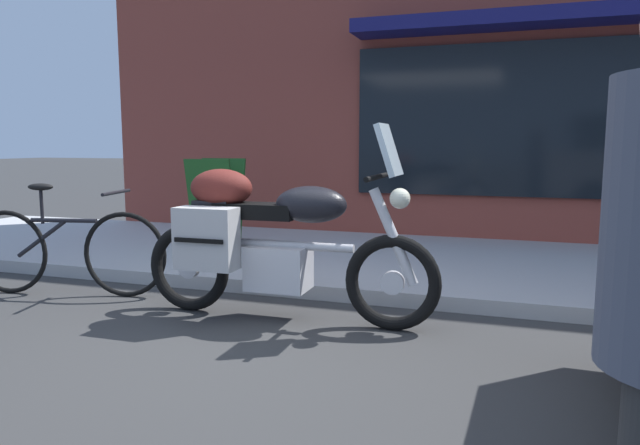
{
  "coord_description": "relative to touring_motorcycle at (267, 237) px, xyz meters",
  "views": [
    {
      "loc": [
        1.61,
        -3.06,
        1.28
      ],
      "look_at": [
        0.23,
        0.99,
        0.7
      ],
      "focal_mm": 32.86,
      "sensor_mm": 36.0,
      "label": 1
    }
  ],
  "objects": [
    {
      "name": "touring_motorcycle",
      "position": [
        0.0,
        0.0,
        0.0
      ],
      "size": [
        2.25,
        0.69,
        1.41
      ],
      "color": "black",
      "rests_on": "ground_plane"
    },
    {
      "name": "sandwich_board_sign",
      "position": [
        -1.5,
        1.99,
        0.01
      ],
      "size": [
        0.55,
        0.42,
        0.99
      ],
      "color": "#1E511E",
      "rests_on": "sidewalk_curb"
    },
    {
      "name": "ground_plane",
      "position": [
        0.09,
        -0.76,
        -0.61
      ],
      "size": [
        80.0,
        80.0,
        0.0
      ],
      "primitive_type": "plane",
      "color": "#313131"
    },
    {
      "name": "parked_bicycle",
      "position": [
        -1.9,
        0.09,
        -0.22
      ],
      "size": [
        1.74,
        0.54,
        0.95
      ],
      "color": "black",
      "rests_on": "ground_plane"
    }
  ]
}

